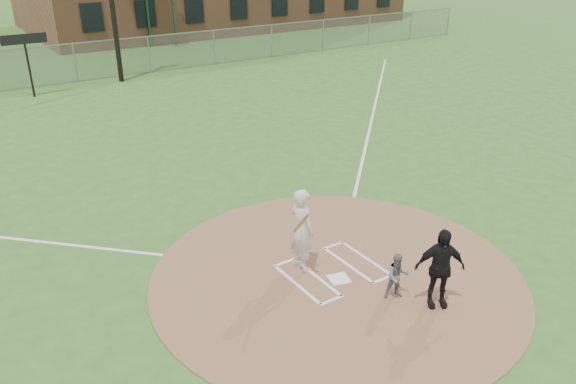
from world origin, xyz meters
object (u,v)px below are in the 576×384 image
home_plate (339,279)px  batter_at_plate (302,230)px  umpire (440,268)px  catcher (397,276)px

home_plate → batter_at_plate: (-0.41, 0.87, 0.98)m
home_plate → batter_at_plate: size_ratio=0.22×
umpire → batter_at_plate: bearing=149.6°
umpire → batter_at_plate: batter_at_plate is taller
umpire → batter_at_plate: size_ratio=0.88×
catcher → umpire: 0.90m
home_plate → catcher: (0.60, -1.18, 0.50)m
home_plate → umpire: bearing=-58.6°
umpire → batter_at_plate: 3.09m
umpire → batter_at_plate: (-1.52, 2.69, 0.12)m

